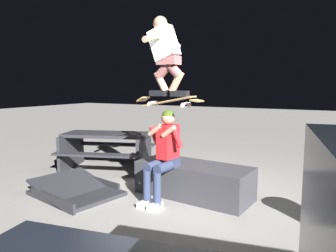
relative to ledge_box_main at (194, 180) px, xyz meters
name	(u,v)px	position (x,y,z in m)	size (l,w,h in m)	color
ground_plane	(186,196)	(0.10, 0.04, -0.25)	(40.00, 40.00, 0.00)	gray
ledge_box_main	(194,180)	(0.00, 0.00, 0.00)	(1.76, 0.71, 0.50)	#38383D
person_sitting_on_ledge	(164,151)	(0.31, 0.38, 0.50)	(0.60, 0.77, 1.34)	#2D3856
skateboard	(169,101)	(0.25, 0.35, 1.22)	(1.03, 0.28, 0.16)	#AD8451
skater_airborne	(165,52)	(0.30, 0.35, 1.91)	(0.63, 0.89, 1.12)	black
kicker_ramp	(76,192)	(1.63, 0.81, -0.20)	(1.43, 1.25, 0.33)	#28282D
picnic_table_back	(107,145)	(2.18, -0.63, 0.25)	(2.05, 1.82, 0.75)	#28282D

